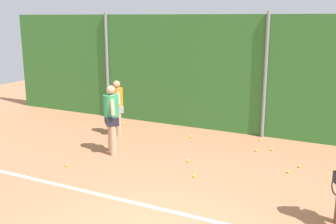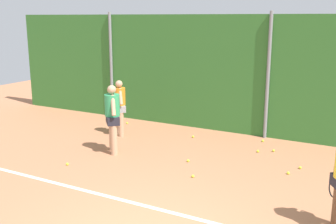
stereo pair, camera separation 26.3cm
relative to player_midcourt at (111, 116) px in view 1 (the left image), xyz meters
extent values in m
plane|color=#B2704C|center=(3.13, -1.47, -1.00)|extent=(29.29, 29.29, 0.00)
cube|color=#33702D|center=(3.13, 3.39, 0.77)|extent=(19.04, 0.25, 3.55)
cylinder|color=gray|center=(-2.36, 3.21, 0.82)|extent=(0.10, 0.10, 3.64)
cylinder|color=gray|center=(3.13, 3.21, 0.82)|extent=(0.10, 0.10, 3.64)
cube|color=white|center=(3.13, -2.24, -1.00)|extent=(13.91, 0.10, 0.01)
torus|color=#26262B|center=(5.49, -1.23, -0.39)|extent=(0.16, 0.26, 0.28)
cylinder|color=tan|center=(0.12, -0.13, -0.61)|extent=(0.17, 0.17, 0.78)
cylinder|color=tan|center=(-0.12, 0.13, -0.61)|extent=(0.17, 0.17, 0.78)
cube|color=#23232D|center=(0.00, 0.00, -0.11)|extent=(0.58, 0.59, 0.21)
cylinder|color=#339E60|center=(0.00, 0.00, 0.27)|extent=(0.38, 0.38, 0.56)
sphere|color=tan|center=(0.00, 0.00, 0.67)|extent=(0.23, 0.23, 0.23)
cylinder|color=tan|center=(0.15, -0.16, 0.31)|extent=(0.25, 0.26, 0.54)
cylinder|color=tan|center=(-0.15, 0.16, 0.31)|extent=(0.25, 0.26, 0.54)
cylinder|color=black|center=(-0.24, 0.19, -0.06)|extent=(0.03, 0.03, 0.28)
torus|color=#26262B|center=(-0.24, 0.19, -0.33)|extent=(0.21, 0.22, 0.28)
cylinder|color=tan|center=(-0.67, 1.32, -0.64)|extent=(0.16, 0.16, 0.73)
cylinder|color=tan|center=(-0.90, 1.55, -0.64)|extent=(0.16, 0.16, 0.73)
cube|color=#99999E|center=(-0.79, 1.44, -0.18)|extent=(0.55, 0.54, 0.19)
cylinder|color=orange|center=(-0.79, 1.44, 0.18)|extent=(0.36, 0.36, 0.52)
sphere|color=tan|center=(-0.79, 1.44, 0.55)|extent=(0.21, 0.21, 0.21)
cylinder|color=tan|center=(-0.64, 1.29, 0.22)|extent=(0.24, 0.24, 0.50)
cylinder|color=tan|center=(-0.93, 1.58, 0.22)|extent=(0.24, 0.24, 0.50)
sphere|color=#CCDB33|center=(4.37, 0.64, -0.97)|extent=(0.07, 0.07, 0.07)
sphere|color=#CCDB33|center=(-0.41, -1.31, -0.97)|extent=(0.07, 0.07, 0.07)
sphere|color=#CCDB33|center=(1.28, 2.20, -0.97)|extent=(0.07, 0.07, 0.07)
sphere|color=#CCDB33|center=(3.69, 2.05, -0.97)|extent=(0.07, 0.07, 0.07)
sphere|color=#CCDB33|center=(-1.32, 2.58, -0.97)|extent=(0.07, 0.07, 0.07)
sphere|color=#CCDB33|center=(2.04, 0.28, -0.97)|extent=(0.07, 0.07, 0.07)
sphere|color=#CCDB33|center=(4.55, 1.11, -0.97)|extent=(0.07, 0.07, 0.07)
sphere|color=#CCDB33|center=(3.34, 1.81, -0.97)|extent=(0.07, 0.07, 0.07)
sphere|color=#CCDB33|center=(3.20, 2.77, -0.97)|extent=(0.07, 0.07, 0.07)
sphere|color=#CCDB33|center=(2.56, -0.56, -0.97)|extent=(0.07, 0.07, 0.07)
camera|label=1|loc=(5.83, -8.32, 2.47)|focal=43.22mm
camera|label=2|loc=(6.06, -8.20, 2.47)|focal=43.22mm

